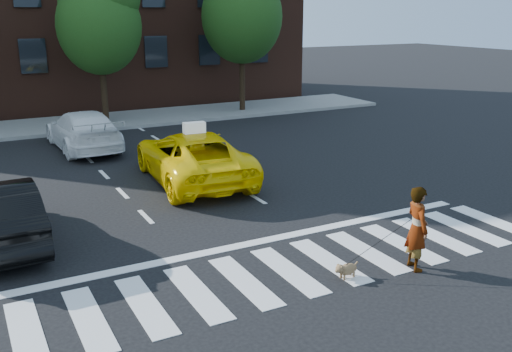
{
  "coord_description": "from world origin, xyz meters",
  "views": [
    {
      "loc": [
        -5.54,
        -9.01,
        5.1
      ],
      "look_at": [
        0.88,
        3.05,
        1.1
      ],
      "focal_mm": 40.0,
      "sensor_mm": 36.0,
      "label": 1
    }
  ],
  "objects_px": {
    "woman": "(417,228)",
    "taxi": "(193,156)",
    "tree_mid": "(99,15)",
    "white_suv": "(83,130)",
    "tree_right": "(242,6)",
    "dog": "(346,269)"
  },
  "relations": [
    {
      "from": "tree_right",
      "to": "woman",
      "type": "height_order",
      "value": "tree_right"
    },
    {
      "from": "dog",
      "to": "woman",
      "type": "bearing_deg",
      "value": -14.91
    },
    {
      "from": "taxi",
      "to": "woman",
      "type": "bearing_deg",
      "value": 106.16
    },
    {
      "from": "tree_mid",
      "to": "white_suv",
      "type": "relative_size",
      "value": 1.41
    },
    {
      "from": "woman",
      "to": "tree_mid",
      "type": "bearing_deg",
      "value": 19.95
    },
    {
      "from": "tree_right",
      "to": "white_suv",
      "type": "bearing_deg",
      "value": -153.99
    },
    {
      "from": "woman",
      "to": "dog",
      "type": "distance_m",
      "value": 1.68
    },
    {
      "from": "tree_right",
      "to": "taxi",
      "type": "bearing_deg",
      "value": -123.95
    },
    {
      "from": "tree_right",
      "to": "white_suv",
      "type": "relative_size",
      "value": 1.53
    },
    {
      "from": "tree_right",
      "to": "tree_mid",
      "type": "bearing_deg",
      "value": 180.0
    },
    {
      "from": "woman",
      "to": "taxi",
      "type": "bearing_deg",
      "value": 26.02
    },
    {
      "from": "tree_mid",
      "to": "woman",
      "type": "relative_size",
      "value": 4.05
    },
    {
      "from": "tree_mid",
      "to": "tree_right",
      "type": "bearing_deg",
      "value": -0.0
    },
    {
      "from": "tree_right",
      "to": "taxi",
      "type": "xyz_separation_m",
      "value": [
        -6.85,
        -10.17,
        -4.49
      ]
    },
    {
      "from": "tree_right",
      "to": "white_suv",
      "type": "height_order",
      "value": "tree_right"
    },
    {
      "from": "taxi",
      "to": "woman",
      "type": "relative_size",
      "value": 3.18
    },
    {
      "from": "dog",
      "to": "taxi",
      "type": "bearing_deg",
      "value": 87.11
    },
    {
      "from": "taxi",
      "to": "dog",
      "type": "height_order",
      "value": "taxi"
    },
    {
      "from": "tree_mid",
      "to": "white_suv",
      "type": "height_order",
      "value": "tree_mid"
    },
    {
      "from": "taxi",
      "to": "dog",
      "type": "distance_m",
      "value": 7.66
    },
    {
      "from": "white_suv",
      "to": "woman",
      "type": "xyz_separation_m",
      "value": [
        3.74,
        -13.74,
        0.14
      ]
    },
    {
      "from": "taxi",
      "to": "white_suv",
      "type": "bearing_deg",
      "value": -65.86
    }
  ]
}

